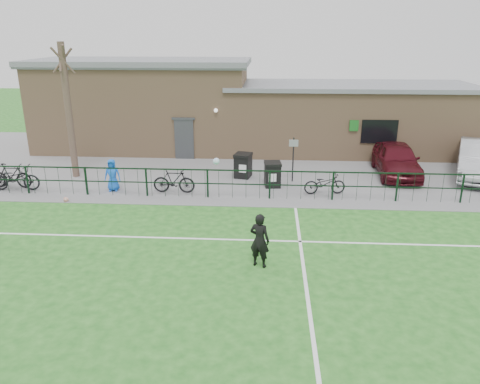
# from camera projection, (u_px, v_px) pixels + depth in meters

# --- Properties ---
(ground) EXTENTS (90.00, 90.00, 0.00)m
(ground) POSITION_uv_depth(u_px,v_px,m) (227.00, 309.00, 11.37)
(ground) COLOR #1E5B1B
(ground) RESTS_ON ground
(paving_strip) EXTENTS (34.00, 13.00, 0.02)m
(paving_strip) POSITION_uv_depth(u_px,v_px,m) (251.00, 162.00, 24.11)
(paving_strip) COLOR slate
(paving_strip) RESTS_ON ground
(pitch_line_touch) EXTENTS (28.00, 0.10, 0.01)m
(pitch_line_touch) POSITION_uv_depth(u_px,v_px,m) (244.00, 200.00, 18.73)
(pitch_line_touch) COLOR white
(pitch_line_touch) RESTS_ON ground
(pitch_line_mid) EXTENTS (28.00, 0.10, 0.01)m
(pitch_line_mid) POSITION_uv_depth(u_px,v_px,m) (238.00, 240.00, 15.15)
(pitch_line_mid) COLOR white
(pitch_line_mid) RESTS_ON ground
(pitch_line_perp) EXTENTS (0.10, 16.00, 0.01)m
(pitch_line_perp) POSITION_uv_depth(u_px,v_px,m) (310.00, 312.00, 11.25)
(pitch_line_perp) COLOR white
(pitch_line_perp) RESTS_ON ground
(perimeter_fence) EXTENTS (28.00, 0.10, 1.20)m
(perimeter_fence) POSITION_uv_depth(u_px,v_px,m) (245.00, 184.00, 18.73)
(perimeter_fence) COLOR black
(perimeter_fence) RESTS_ON ground
(bare_tree) EXTENTS (0.30, 0.30, 6.00)m
(bare_tree) POSITION_uv_depth(u_px,v_px,m) (69.00, 112.00, 20.79)
(bare_tree) COLOR #4A362D
(bare_tree) RESTS_ON ground
(wheelie_bin_left) EXTENTS (0.83, 0.90, 1.03)m
(wheelie_bin_left) POSITION_uv_depth(u_px,v_px,m) (243.00, 166.00, 21.47)
(wheelie_bin_left) COLOR black
(wheelie_bin_left) RESTS_ON paving_strip
(wheelie_bin_right) EXTENTS (0.73, 0.81, 0.99)m
(wheelie_bin_right) POSITION_uv_depth(u_px,v_px,m) (272.00, 175.00, 20.20)
(wheelie_bin_right) COLOR black
(wheelie_bin_right) RESTS_ON paving_strip
(sign_post) EXTENTS (0.08, 0.08, 2.00)m
(sign_post) POSITION_uv_depth(u_px,v_px,m) (293.00, 160.00, 20.68)
(sign_post) COLOR black
(sign_post) RESTS_ON paving_strip
(car_maroon) EXTENTS (2.02, 4.55, 1.52)m
(car_maroon) POSITION_uv_depth(u_px,v_px,m) (397.00, 159.00, 21.69)
(car_maroon) COLOR #460C14
(car_maroon) RESTS_ON paving_strip
(car_silver) EXTENTS (3.44, 5.35, 1.67)m
(car_silver) POSITION_uv_depth(u_px,v_px,m) (480.00, 160.00, 21.37)
(car_silver) COLOR #9C9FA4
(car_silver) RESTS_ON paving_strip
(bicycle_b) EXTENTS (1.80, 0.57, 1.07)m
(bicycle_b) POSITION_uv_depth(u_px,v_px,m) (11.00, 176.00, 20.00)
(bicycle_b) COLOR black
(bicycle_b) RESTS_ON paving_strip
(bicycle_c) EXTENTS (2.07, 0.86, 1.06)m
(bicycle_c) POSITION_uv_depth(u_px,v_px,m) (15.00, 178.00, 19.69)
(bicycle_c) COLOR black
(bicycle_c) RESTS_ON paving_strip
(bicycle_d) EXTENTS (1.75, 0.53, 1.05)m
(bicycle_d) POSITION_uv_depth(u_px,v_px,m) (174.00, 181.00, 19.36)
(bicycle_d) COLOR black
(bicycle_d) RESTS_ON paving_strip
(bicycle_e) EXTENTS (1.77, 0.82, 0.90)m
(bicycle_e) POSITION_uv_depth(u_px,v_px,m) (325.00, 183.00, 19.25)
(bicycle_e) COLOR black
(bicycle_e) RESTS_ON paving_strip
(spectator_child) EXTENTS (0.71, 0.51, 1.36)m
(spectator_child) POSITION_uv_depth(u_px,v_px,m) (112.00, 175.00, 19.58)
(spectator_child) COLOR blue
(spectator_child) RESTS_ON paving_strip
(goalkeeper_kick) EXTENTS (1.95, 2.98, 2.50)m
(goalkeeper_kick) POSITION_uv_depth(u_px,v_px,m) (258.00, 238.00, 13.27)
(goalkeeper_kick) COLOR black
(goalkeeper_kick) RESTS_ON ground
(ball_ground) EXTENTS (0.20, 0.20, 0.20)m
(ball_ground) POSITION_uv_depth(u_px,v_px,m) (66.00, 199.00, 18.51)
(ball_ground) COLOR silver
(ball_ground) RESTS_ON ground
(clubhouse) EXTENTS (24.25, 5.40, 4.96)m
(clubhouse) POSITION_uv_depth(u_px,v_px,m) (237.00, 110.00, 26.27)
(clubhouse) COLOR tan
(clubhouse) RESTS_ON ground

